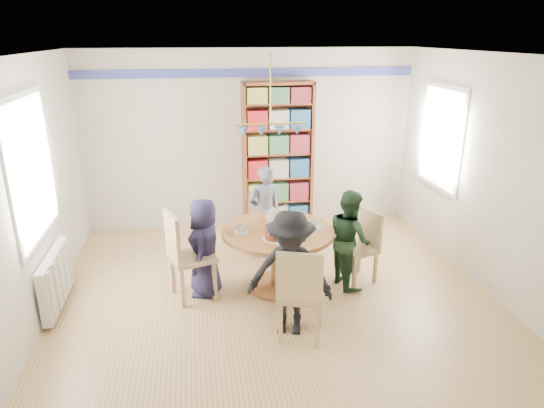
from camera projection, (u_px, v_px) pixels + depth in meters
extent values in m
plane|color=tan|center=(278.00, 302.00, 5.51)|extent=(5.00, 5.00, 0.00)
plane|color=white|center=(279.00, 55.00, 4.61)|extent=(5.00, 5.00, 0.00)
plane|color=silver|center=(250.00, 140.00, 7.39)|extent=(5.00, 0.00, 5.00)
plane|color=silver|center=(355.00, 322.00, 2.74)|extent=(5.00, 0.00, 5.00)
plane|color=silver|center=(24.00, 202.00, 4.68)|extent=(0.00, 5.00, 5.00)
plane|color=silver|center=(497.00, 179.00, 5.44)|extent=(0.00, 5.00, 5.00)
cube|color=#343D90|center=(249.00, 73.00, 7.04)|extent=(5.00, 0.02, 0.12)
cube|color=white|center=(31.00, 169.00, 4.88)|extent=(0.03, 1.32, 1.52)
cube|color=white|center=(33.00, 169.00, 4.88)|extent=(0.01, 1.20, 1.40)
cube|color=white|center=(442.00, 138.00, 6.58)|extent=(0.03, 1.12, 1.42)
cube|color=white|center=(440.00, 138.00, 6.58)|extent=(0.01, 1.00, 1.30)
cylinder|color=gold|center=(271.00, 89.00, 5.20)|extent=(0.01, 0.01, 0.75)
cylinder|color=gold|center=(271.00, 124.00, 5.33)|extent=(0.80, 0.02, 0.02)
cone|color=#427CBA|center=(244.00, 132.00, 5.31)|extent=(0.11, 0.11, 0.10)
cone|color=#427CBA|center=(262.00, 131.00, 5.34)|extent=(0.11, 0.11, 0.10)
cone|color=#427CBA|center=(279.00, 131.00, 5.37)|extent=(0.11, 0.11, 0.10)
cone|color=#427CBA|center=(297.00, 130.00, 5.40)|extent=(0.11, 0.11, 0.10)
cube|color=silver|center=(56.00, 279.00, 5.31)|extent=(0.10, 1.00, 0.60)
cube|color=silver|center=(52.00, 297.00, 4.94)|extent=(0.02, 0.06, 0.56)
cube|color=silver|center=(57.00, 287.00, 5.13)|extent=(0.02, 0.06, 0.56)
cube|color=silver|center=(62.00, 279.00, 5.32)|extent=(0.02, 0.06, 0.56)
cube|color=silver|center=(66.00, 270.00, 5.50)|extent=(0.02, 0.06, 0.56)
cube|color=silver|center=(70.00, 263.00, 5.69)|extent=(0.02, 0.06, 0.56)
cylinder|color=#925D2F|center=(278.00, 232.00, 5.60)|extent=(1.30, 1.30, 0.05)
cylinder|color=#925D2F|center=(278.00, 261.00, 5.72)|extent=(0.16, 0.16, 0.70)
cylinder|color=#925D2F|center=(278.00, 286.00, 5.83)|extent=(0.70, 0.70, 0.04)
cube|color=tan|center=(192.00, 257.00, 5.49)|extent=(0.59, 0.59, 0.06)
cube|color=tan|center=(172.00, 238.00, 5.31)|extent=(0.18, 0.46, 0.55)
cube|color=tan|center=(215.00, 281.00, 5.50)|extent=(0.06, 0.06, 0.48)
cube|color=tan|center=(203.00, 267.00, 5.82)|extent=(0.06, 0.06, 0.48)
cube|color=tan|center=(182.00, 288.00, 5.34)|extent=(0.06, 0.06, 0.48)
cube|color=tan|center=(173.00, 274.00, 5.66)|extent=(0.06, 0.06, 0.48)
cube|color=tan|center=(358.00, 249.00, 5.87)|extent=(0.50, 0.50, 0.05)
cube|color=tan|center=(371.00, 229.00, 5.87)|extent=(0.17, 0.38, 0.47)
cube|color=tan|center=(338.00, 263.00, 6.00)|extent=(0.05, 0.05, 0.40)
cube|color=tan|center=(354.00, 274.00, 5.74)|extent=(0.05, 0.05, 0.40)
cube|color=tan|center=(359.00, 258.00, 6.15)|extent=(0.05, 0.05, 0.40)
cube|color=tan|center=(375.00, 268.00, 5.88)|extent=(0.05, 0.05, 0.40)
cube|color=tan|center=(264.00, 227.00, 6.57)|extent=(0.40, 0.40, 0.05)
cube|color=tan|center=(262.00, 207.00, 6.66)|extent=(0.38, 0.05, 0.46)
cube|color=tan|center=(253.00, 247.00, 6.48)|extent=(0.04, 0.04, 0.39)
cube|color=tan|center=(276.00, 245.00, 6.52)|extent=(0.04, 0.04, 0.39)
cube|color=tan|center=(252.00, 237.00, 6.77)|extent=(0.04, 0.04, 0.39)
cube|color=tan|center=(274.00, 236.00, 6.81)|extent=(0.04, 0.04, 0.39)
cube|color=tan|center=(301.00, 293.00, 4.77)|extent=(0.56, 0.56, 0.05)
cube|color=tan|center=(299.00, 279.00, 4.50)|extent=(0.43, 0.18, 0.53)
cube|color=tan|center=(320.00, 307.00, 4.99)|extent=(0.05, 0.05, 0.45)
cube|color=tan|center=(285.00, 304.00, 5.05)|extent=(0.05, 0.05, 0.45)
cube|color=tan|center=(317.00, 327.00, 4.66)|extent=(0.05, 0.05, 0.45)
cube|color=tan|center=(280.00, 323.00, 4.72)|extent=(0.05, 0.05, 0.45)
imported|color=#1A1937|center=(205.00, 248.00, 5.53)|extent=(0.48, 0.63, 1.16)
imported|color=#19321D|center=(349.00, 238.00, 5.74)|extent=(0.55, 0.65, 1.19)
imported|color=gray|center=(265.00, 212.00, 6.49)|extent=(0.53, 0.43, 1.27)
imported|color=black|center=(290.00, 274.00, 4.77)|extent=(0.95, 0.72, 1.31)
cube|color=brown|center=(244.00, 158.00, 7.30)|extent=(0.04, 0.32, 2.24)
cube|color=brown|center=(310.00, 155.00, 7.46)|extent=(0.04, 0.32, 2.24)
cube|color=brown|center=(278.00, 83.00, 7.01)|extent=(1.06, 0.32, 0.04)
cube|color=brown|center=(277.00, 223.00, 7.74)|extent=(1.06, 0.32, 0.06)
cube|color=brown|center=(276.00, 154.00, 7.52)|extent=(1.06, 0.02, 2.24)
cube|color=brown|center=(278.00, 199.00, 7.61)|extent=(1.00, 0.30, 0.03)
cube|color=brown|center=(278.00, 177.00, 7.49)|extent=(1.00, 0.30, 0.03)
cube|color=brown|center=(278.00, 153.00, 7.36)|extent=(1.00, 0.30, 0.03)
cube|color=brown|center=(278.00, 129.00, 7.24)|extent=(1.00, 0.30, 0.03)
cube|color=brown|center=(278.00, 104.00, 7.11)|extent=(1.00, 0.30, 0.03)
cube|color=#B11B1E|center=(258.00, 214.00, 7.62)|extent=(0.29, 0.23, 0.28)
cube|color=beige|center=(278.00, 213.00, 7.66)|extent=(0.29, 0.23, 0.28)
cube|color=#225580|center=(297.00, 212.00, 7.71)|extent=(0.29, 0.23, 0.28)
cube|color=#BEBD4C|center=(257.00, 192.00, 7.49)|extent=(0.29, 0.23, 0.28)
cube|color=#3D6F47|center=(278.00, 191.00, 7.54)|extent=(0.29, 0.23, 0.28)
cube|color=maroon|center=(298.00, 190.00, 7.59)|extent=(0.29, 0.23, 0.28)
cube|color=#B11B1E|center=(257.00, 168.00, 7.37)|extent=(0.29, 0.23, 0.28)
cube|color=beige|center=(278.00, 168.00, 7.41)|extent=(0.29, 0.23, 0.28)
cube|color=#225580|center=(298.00, 167.00, 7.46)|extent=(0.29, 0.23, 0.28)
cube|color=#BEBD4C|center=(257.00, 144.00, 7.24)|extent=(0.29, 0.23, 0.28)
cube|color=#3D6F47|center=(278.00, 144.00, 7.29)|extent=(0.29, 0.23, 0.28)
cube|color=maroon|center=(299.00, 143.00, 7.34)|extent=(0.29, 0.23, 0.28)
cube|color=#B11B1E|center=(257.00, 119.00, 7.12)|extent=(0.29, 0.23, 0.28)
cube|color=beige|center=(278.00, 119.00, 7.17)|extent=(0.29, 0.23, 0.28)
cube|color=#225580|center=(299.00, 118.00, 7.22)|extent=(0.29, 0.23, 0.28)
cube|color=#BEBD4C|center=(256.00, 95.00, 7.00)|extent=(0.29, 0.23, 0.23)
cube|color=#3D6F47|center=(278.00, 95.00, 7.05)|extent=(0.29, 0.23, 0.23)
cube|color=maroon|center=(300.00, 94.00, 7.10)|extent=(0.29, 0.23, 0.23)
cylinder|color=white|center=(273.00, 219.00, 5.62)|extent=(0.11, 0.11, 0.21)
sphere|color=white|center=(273.00, 211.00, 5.58)|extent=(0.08, 0.08, 0.08)
cylinder|color=silver|center=(286.00, 216.00, 5.67)|extent=(0.06, 0.06, 0.25)
cylinder|color=#427CBA|center=(286.00, 205.00, 5.62)|extent=(0.03, 0.03, 0.03)
cylinder|color=white|center=(278.00, 221.00, 5.83)|extent=(0.26, 0.26, 0.01)
cylinder|color=maroon|center=(278.00, 218.00, 5.81)|extent=(0.21, 0.21, 0.08)
cylinder|color=white|center=(274.00, 239.00, 5.33)|extent=(0.26, 0.26, 0.01)
cylinder|color=maroon|center=(274.00, 235.00, 5.32)|extent=(0.21, 0.21, 0.08)
cylinder|color=white|center=(242.00, 232.00, 5.53)|extent=(0.18, 0.18, 0.01)
imported|color=white|center=(242.00, 229.00, 5.51)|extent=(0.11, 0.11, 0.09)
cylinder|color=white|center=(314.00, 227.00, 5.65)|extent=(0.18, 0.18, 0.01)
imported|color=white|center=(314.00, 224.00, 5.64)|extent=(0.09, 0.09, 0.08)
cylinder|color=white|center=(272.00, 216.00, 5.98)|extent=(0.18, 0.18, 0.01)
imported|color=white|center=(272.00, 214.00, 5.97)|extent=(0.11, 0.11, 0.09)
cylinder|color=white|center=(285.00, 244.00, 5.20)|extent=(0.18, 0.18, 0.01)
imported|color=white|center=(285.00, 241.00, 5.18)|extent=(0.09, 0.09, 0.08)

